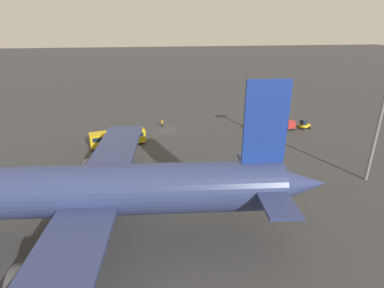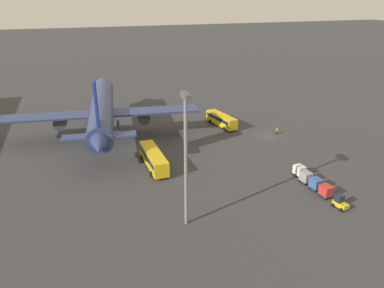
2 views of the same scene
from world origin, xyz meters
name	(u,v)px [view 1 (image 1 of 2)]	position (x,y,z in m)	size (l,w,h in m)	color
ground_plane	(166,131)	(0.00, 0.00, 0.00)	(600.00, 600.00, 0.00)	#38383A
airplane	(78,192)	(11.87, 36.44, 6.59)	(51.31, 44.20, 17.54)	navy
shuttle_bus_near	(118,137)	(10.08, 7.49, 1.82)	(10.78, 4.74, 3.01)	gold
shuttle_bus_far	(241,181)	(-7.91, 28.87, 1.96)	(12.39, 3.61, 3.27)	gold
baggage_tug	(304,125)	(-31.35, 3.94, 0.94)	(2.61, 2.03, 2.10)	gold
worker_person	(162,123)	(0.61, -2.95, 0.87)	(0.38, 0.38, 1.74)	#1E1E2D
cargo_cart_red	(290,125)	(-27.82, 4.02, 1.19)	(2.17, 1.90, 2.06)	#38383D
cargo_cart_blue	(279,125)	(-25.17, 4.13, 1.19)	(2.17, 1.90, 2.06)	#38383D
cargo_cart_grey	(269,126)	(-22.51, 4.37, 1.19)	(2.17, 1.90, 2.06)	#38383D
cargo_cart_white	(257,126)	(-19.86, 4.02, 1.19)	(2.17, 1.90, 2.06)	#38383D
light_pole	(384,103)	(-28.11, 28.35, 11.96)	(2.80, 0.70, 19.80)	slate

